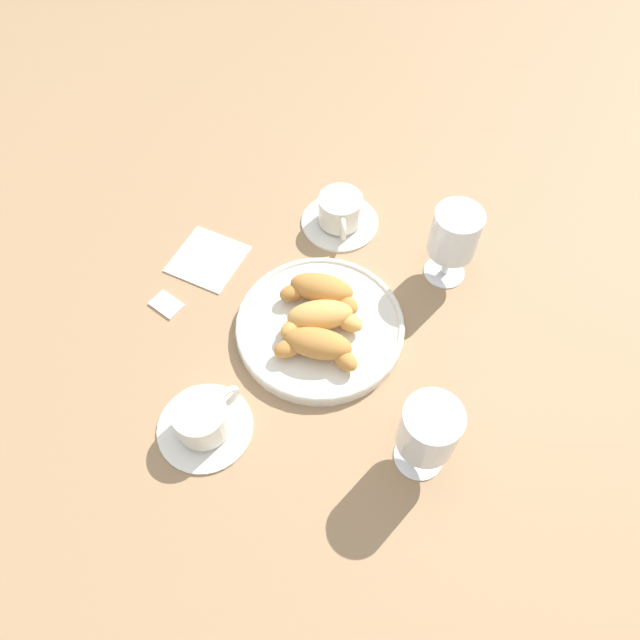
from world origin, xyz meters
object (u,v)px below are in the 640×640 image
(croissant_large, at_px, (321,291))
(coffee_cup_far, at_px, (203,420))
(croissant_extra, at_px, (318,346))
(pastry_plate, at_px, (320,326))
(coffee_cup_near, at_px, (340,213))
(croissant_small, at_px, (320,317))
(juice_glass_left, at_px, (454,236))
(juice_glass_right, at_px, (428,431))
(folded_napkin, at_px, (208,258))
(sugar_packet, at_px, (166,304))

(croissant_large, height_order, coffee_cup_far, croissant_large)
(croissant_extra, xyz_separation_m, coffee_cup_far, (0.17, 0.09, -0.02))
(pastry_plate, relative_size, coffee_cup_near, 1.93)
(croissant_small, bearing_deg, juice_glass_left, -157.69)
(croissant_small, relative_size, coffee_cup_near, 1.01)
(coffee_cup_near, distance_m, juice_glass_right, 0.45)
(coffee_cup_near, height_order, juice_glass_right, juice_glass_right)
(coffee_cup_near, relative_size, folded_napkin, 1.24)
(croissant_small, bearing_deg, croissant_extra, 78.79)
(croissant_extra, xyz_separation_m, juice_glass_right, (-0.12, 0.17, 0.05))
(coffee_cup_far, xyz_separation_m, folded_napkin, (-0.01, -0.31, -0.02))
(croissant_small, bearing_deg, pastry_plate, -90.27)
(juice_glass_left, bearing_deg, coffee_cup_far, 29.68)
(croissant_small, xyz_separation_m, coffee_cup_near, (-0.06, -0.22, -0.02))
(croissant_extra, relative_size, sugar_packet, 2.58)
(juice_glass_right, bearing_deg, pastry_plate, -63.83)
(croissant_large, distance_m, croissant_small, 0.05)
(juice_glass_left, bearing_deg, coffee_cup_near, -39.53)
(croissant_large, relative_size, croissant_extra, 0.99)
(sugar_packet, height_order, folded_napkin, sugar_packet)
(croissant_extra, relative_size, folded_napkin, 1.17)
(croissant_small, bearing_deg, juice_glass_right, 116.50)
(croissant_small, distance_m, croissant_extra, 0.05)
(pastry_plate, xyz_separation_m, croissant_extra, (0.01, 0.05, 0.03))
(pastry_plate, xyz_separation_m, juice_glass_left, (-0.22, -0.09, 0.08))
(juice_glass_left, bearing_deg, croissant_extra, 31.23)
(croissant_small, xyz_separation_m, croissant_extra, (0.01, 0.05, 0.00))
(pastry_plate, distance_m, juice_glass_right, 0.26)
(croissant_large, bearing_deg, juice_glass_left, -169.12)
(sugar_packet, xyz_separation_m, folded_napkin, (-0.07, -0.09, -0.00))
(coffee_cup_far, bearing_deg, croissant_small, -142.61)
(croissant_large, bearing_deg, sugar_packet, -7.35)
(juice_glass_right, xyz_separation_m, sugar_packet, (0.35, -0.30, -0.09))
(juice_glass_right, bearing_deg, croissant_extra, -54.98)
(pastry_plate, relative_size, juice_glass_left, 1.87)
(croissant_small, distance_m, juice_glass_left, 0.24)
(coffee_cup_far, bearing_deg, folded_napkin, -91.81)
(sugar_packet, relative_size, folded_napkin, 0.45)
(croissant_large, distance_m, juice_glass_left, 0.22)
(sugar_packet, distance_m, folded_napkin, 0.11)
(croissant_small, height_order, folded_napkin, croissant_small)
(sugar_packet, bearing_deg, juice_glass_left, -134.08)
(juice_glass_left, relative_size, folded_napkin, 1.27)
(coffee_cup_near, bearing_deg, croissant_large, 72.05)
(croissant_extra, height_order, sugar_packet, croissant_extra)
(croissant_extra, bearing_deg, juice_glass_left, -148.77)
(juice_glass_left, height_order, folded_napkin, juice_glass_left)
(coffee_cup_near, height_order, folded_napkin, coffee_cup_near)
(coffee_cup_near, distance_m, folded_napkin, 0.24)
(croissant_extra, xyz_separation_m, coffee_cup_near, (-0.07, -0.27, -0.02))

